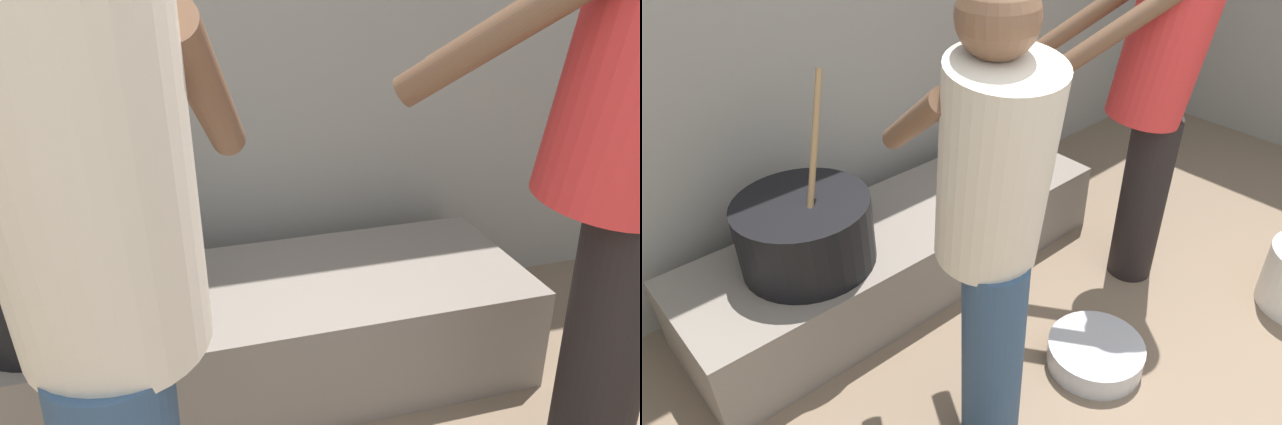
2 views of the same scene
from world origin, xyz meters
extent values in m
cube|color=slate|center=(0.02, 1.94, 0.17)|extent=(1.95, 0.60, 0.34)
cylinder|color=black|center=(-0.42, 1.94, 0.48)|extent=(0.52, 0.52, 0.27)
cylinder|color=#937047|center=(-0.33, 1.94, 0.81)|extent=(0.23, 0.16, 0.51)
cylinder|color=black|center=(0.86, 1.26, 0.40)|extent=(0.20, 0.20, 0.79)
cylinder|color=red|center=(0.83, 1.28, 1.11)|extent=(0.49, 0.48, 0.68)
cylinder|color=brown|center=(0.73, 1.54, 1.18)|extent=(0.42, 0.36, 0.37)
cylinder|color=brown|center=(0.56, 1.33, 1.18)|extent=(0.42, 0.36, 0.37)
cylinder|color=navy|center=(-0.24, 1.09, 0.37)|extent=(0.20, 0.20, 0.73)
cylinder|color=beige|center=(-0.24, 1.12, 1.03)|extent=(0.40, 0.45, 0.63)
sphere|color=brown|center=(-0.23, 1.13, 1.42)|extent=(0.20, 0.20, 0.20)
cylinder|color=brown|center=(-0.04, 1.29, 1.09)|extent=(0.20, 0.45, 0.34)
cylinder|color=brown|center=(-0.30, 1.37, 1.09)|extent=(0.20, 0.45, 0.34)
cylinder|color=#B7B7BC|center=(0.26, 1.02, 0.05)|extent=(0.37, 0.37, 0.10)
camera|label=1|loc=(-0.17, 0.20, 1.34)|focal=37.16mm
camera|label=2|loc=(-1.19, 0.20, 1.78)|focal=32.69mm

